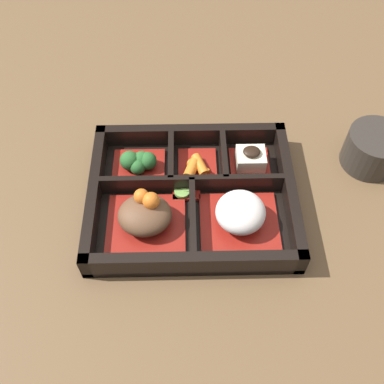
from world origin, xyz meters
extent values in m
plane|color=brown|center=(0.00, 0.00, 0.00)|extent=(3.00, 3.00, 0.00)
cube|color=black|center=(0.00, 0.00, 0.01)|extent=(0.28, 0.23, 0.01)
cube|color=black|center=(0.00, -0.11, 0.02)|extent=(0.28, 0.01, 0.04)
cube|color=black|center=(0.00, 0.11, 0.02)|extent=(0.28, 0.01, 0.04)
cube|color=black|center=(-0.13, 0.00, 0.02)|extent=(0.01, 0.23, 0.04)
cube|color=black|center=(0.13, 0.00, 0.02)|extent=(0.01, 0.23, 0.04)
cube|color=black|center=(0.00, -0.01, 0.02)|extent=(0.25, 0.01, 0.04)
cube|color=black|center=(-0.05, -0.06, 0.02)|extent=(0.01, 0.09, 0.04)
cube|color=black|center=(0.03, -0.06, 0.02)|extent=(0.01, 0.09, 0.04)
cube|color=black|center=(0.00, 0.04, 0.02)|extent=(0.01, 0.11, 0.04)
cube|color=maroon|center=(-0.06, 0.04, 0.01)|extent=(0.10, 0.09, 0.01)
ellipsoid|color=silver|center=(-0.06, 0.04, 0.04)|extent=(0.07, 0.07, 0.04)
cube|color=maroon|center=(0.06, 0.04, 0.01)|extent=(0.10, 0.09, 0.01)
ellipsoid|color=brown|center=(0.06, 0.04, 0.03)|extent=(0.07, 0.06, 0.04)
sphere|color=#D1661E|center=(0.05, 0.03, 0.06)|extent=(0.02, 0.02, 0.02)
sphere|color=#D1661E|center=(0.07, 0.03, 0.06)|extent=(0.02, 0.02, 0.02)
cube|color=maroon|center=(-0.09, -0.06, 0.01)|extent=(0.06, 0.06, 0.01)
cube|color=beige|center=(-0.09, -0.06, 0.03)|extent=(0.04, 0.04, 0.02)
ellipsoid|color=black|center=(-0.09, -0.06, 0.04)|extent=(0.02, 0.02, 0.01)
cube|color=maroon|center=(-0.01, -0.06, 0.01)|extent=(0.06, 0.06, 0.01)
cylinder|color=orange|center=(0.00, -0.04, 0.02)|extent=(0.03, 0.03, 0.02)
cylinder|color=orange|center=(-0.01, -0.05, 0.02)|extent=(0.03, 0.04, 0.01)
cylinder|color=orange|center=(-0.01, -0.05, 0.02)|extent=(0.03, 0.03, 0.01)
cube|color=maroon|center=(0.08, -0.06, 0.01)|extent=(0.08, 0.06, 0.01)
sphere|color=#265B28|center=(0.07, -0.06, 0.03)|extent=(0.03, 0.03, 0.03)
sphere|color=#265B28|center=(0.06, -0.05, 0.03)|extent=(0.03, 0.03, 0.03)
sphere|color=#265B28|center=(0.08, -0.04, 0.03)|extent=(0.02, 0.02, 0.02)
sphere|color=#265B28|center=(0.09, -0.05, 0.03)|extent=(0.03, 0.03, 0.03)
cube|color=maroon|center=(0.01, -0.01, 0.01)|extent=(0.04, 0.04, 0.01)
cylinder|color=#75A84C|center=(0.01, -0.01, 0.02)|extent=(0.02, 0.02, 0.00)
cylinder|color=#75A84C|center=(0.01, -0.01, 0.02)|extent=(0.02, 0.02, 0.01)
cylinder|color=#2D2823|center=(-0.27, -0.07, 0.03)|extent=(0.08, 0.08, 0.06)
cylinder|color=#597A38|center=(-0.27, -0.07, 0.05)|extent=(0.07, 0.07, 0.01)
camera|label=1|loc=(0.01, 0.36, 0.53)|focal=42.00mm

